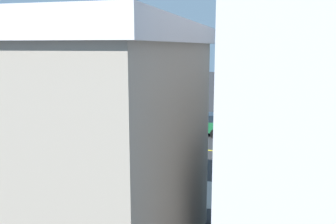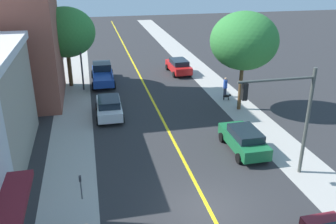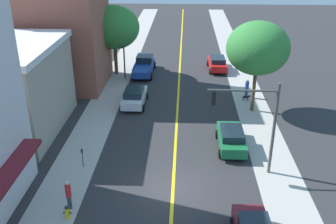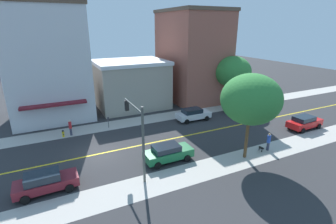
{
  "view_description": "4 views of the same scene",
  "coord_description": "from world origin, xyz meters",
  "px_view_note": "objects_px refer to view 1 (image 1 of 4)",
  "views": [
    {
      "loc": [
        -22.08,
        0.82,
        6.41
      ],
      "look_at": [
        0.98,
        6.63,
        2.13
      ],
      "focal_mm": 39.42,
      "sensor_mm": 36.0,
      "label": 1
    },
    {
      "loc": [
        -5.2,
        -14.05,
        11.36
      ],
      "look_at": [
        -0.55,
        6.82,
        2.49
      ],
      "focal_mm": 38.86,
      "sensor_mm": 36.0,
      "label": 2
    },
    {
      "loc": [
        0.59,
        -19.76,
        14.31
      ],
      "look_at": [
        -0.58,
        5.9,
        2.5
      ],
      "focal_mm": 41.37,
      "sensor_mm": 36.0,
      "label": 3
    },
    {
      "loc": [
        22.45,
        -3.7,
        11.73
      ],
      "look_at": [
        -1.71,
        8.04,
        2.53
      ],
      "focal_mm": 26.86,
      "sensor_mm": 36.0,
      "label": 4
    }
  ],
  "objects_px": {
    "pedestrian_blue_shirt": "(89,110)",
    "traffic_light_mast": "(242,78)",
    "pedestrian_red_shirt": "(328,174)",
    "small_dog": "(97,118)",
    "green_sedan_right_curb": "(197,123)",
    "parking_meter": "(226,170)",
    "white_sedan_left_curb": "(43,144)",
    "street_tree_right_corner": "(121,55)"
  },
  "relations": [
    {
      "from": "traffic_light_mast",
      "to": "green_sedan_right_curb",
      "type": "distance_m",
      "value": 4.63
    },
    {
      "from": "parking_meter",
      "to": "white_sedan_left_curb",
      "type": "relative_size",
      "value": 0.3
    },
    {
      "from": "traffic_light_mast",
      "to": "pedestrian_red_shirt",
      "type": "xyz_separation_m",
      "value": [
        -10.79,
        -4.27,
        -3.13
      ]
    },
    {
      "from": "green_sedan_right_curb",
      "to": "pedestrian_red_shirt",
      "type": "bearing_deg",
      "value": 126.39
    },
    {
      "from": "street_tree_right_corner",
      "to": "white_sedan_left_curb",
      "type": "bearing_deg",
      "value": 175.99
    },
    {
      "from": "green_sedan_right_curb",
      "to": "pedestrian_blue_shirt",
      "type": "distance_m",
      "value": 10.16
    },
    {
      "from": "pedestrian_red_shirt",
      "to": "small_dog",
      "type": "relative_size",
      "value": 2.54
    },
    {
      "from": "small_dog",
      "to": "street_tree_right_corner",
      "type": "bearing_deg",
      "value": -76.67
    },
    {
      "from": "street_tree_right_corner",
      "to": "small_dog",
      "type": "xyz_separation_m",
      "value": [
        -0.19,
        2.24,
        -5.32
      ]
    },
    {
      "from": "green_sedan_right_curb",
      "to": "white_sedan_left_curb",
      "type": "xyz_separation_m",
      "value": [
        -8.04,
        7.56,
        0.01
      ]
    },
    {
      "from": "parking_meter",
      "to": "green_sedan_right_curb",
      "type": "bearing_deg",
      "value": 16.61
    },
    {
      "from": "street_tree_right_corner",
      "to": "pedestrian_blue_shirt",
      "type": "relative_size",
      "value": 4.35
    },
    {
      "from": "parking_meter",
      "to": "pedestrian_red_shirt",
      "type": "distance_m",
      "value": 4.35
    },
    {
      "from": "parking_meter",
      "to": "traffic_light_mast",
      "type": "xyz_separation_m",
      "value": [
        11.09,
        -0.07,
        3.23
      ]
    },
    {
      "from": "green_sedan_right_curb",
      "to": "white_sedan_left_curb",
      "type": "relative_size",
      "value": 0.99
    },
    {
      "from": "parking_meter",
      "to": "pedestrian_red_shirt",
      "type": "bearing_deg",
      "value": -86.03
    },
    {
      "from": "pedestrian_red_shirt",
      "to": "small_dog",
      "type": "xyz_separation_m",
      "value": [
        12.29,
        16.44,
        -0.64
      ]
    },
    {
      "from": "white_sedan_left_curb",
      "to": "small_dog",
      "type": "bearing_deg",
      "value": -80.61
    },
    {
      "from": "traffic_light_mast",
      "to": "pedestrian_blue_shirt",
      "type": "bearing_deg",
      "value": -97.06
    },
    {
      "from": "white_sedan_left_curb",
      "to": "pedestrian_red_shirt",
      "type": "xyz_separation_m",
      "value": [
        -1.87,
        -14.94,
        0.17
      ]
    },
    {
      "from": "street_tree_right_corner",
      "to": "parking_meter",
      "type": "xyz_separation_m",
      "value": [
        -12.78,
        -9.86,
        -4.78
      ]
    },
    {
      "from": "traffic_light_mast",
      "to": "pedestrian_red_shirt",
      "type": "distance_m",
      "value": 12.02
    },
    {
      "from": "traffic_light_mast",
      "to": "pedestrian_blue_shirt",
      "type": "height_order",
      "value": "traffic_light_mast"
    },
    {
      "from": "parking_meter",
      "to": "pedestrian_blue_shirt",
      "type": "height_order",
      "value": "pedestrian_blue_shirt"
    },
    {
      "from": "parking_meter",
      "to": "small_dog",
      "type": "relative_size",
      "value": 1.87
    },
    {
      "from": "pedestrian_blue_shirt",
      "to": "pedestrian_red_shirt",
      "type": "distance_m",
      "value": 21.23
    },
    {
      "from": "parking_meter",
      "to": "pedestrian_blue_shirt",
      "type": "xyz_separation_m",
      "value": [
        12.7,
        12.9,
        0.07
      ]
    },
    {
      "from": "white_sedan_left_curb",
      "to": "small_dog",
      "type": "distance_m",
      "value": 10.54
    },
    {
      "from": "street_tree_right_corner",
      "to": "parking_meter",
      "type": "height_order",
      "value": "street_tree_right_corner"
    },
    {
      "from": "green_sedan_right_curb",
      "to": "pedestrian_red_shirt",
      "type": "xyz_separation_m",
      "value": [
        -9.91,
        -7.38,
        0.17
      ]
    },
    {
      "from": "small_dog",
      "to": "parking_meter",
      "type": "bearing_deg",
      "value": -127.65
    },
    {
      "from": "parking_meter",
      "to": "white_sedan_left_curb",
      "type": "distance_m",
      "value": 10.83
    },
    {
      "from": "traffic_light_mast",
      "to": "white_sedan_left_curb",
      "type": "bearing_deg",
      "value": -50.13
    },
    {
      "from": "traffic_light_mast",
      "to": "street_tree_right_corner",
      "type": "bearing_deg",
      "value": -99.68
    },
    {
      "from": "parking_meter",
      "to": "green_sedan_right_curb",
      "type": "height_order",
      "value": "green_sedan_right_curb"
    },
    {
      "from": "pedestrian_red_shirt",
      "to": "traffic_light_mast",
      "type": "bearing_deg",
      "value": -153.15
    },
    {
      "from": "pedestrian_red_shirt",
      "to": "small_dog",
      "type": "distance_m",
      "value": 20.54
    },
    {
      "from": "parking_meter",
      "to": "pedestrian_blue_shirt",
      "type": "bearing_deg",
      "value": 45.45
    },
    {
      "from": "traffic_light_mast",
      "to": "pedestrian_red_shirt",
      "type": "height_order",
      "value": "traffic_light_mast"
    },
    {
      "from": "pedestrian_blue_shirt",
      "to": "traffic_light_mast",
      "type": "bearing_deg",
      "value": 142.7
    },
    {
      "from": "green_sedan_right_curb",
      "to": "pedestrian_red_shirt",
      "type": "relative_size",
      "value": 2.41
    },
    {
      "from": "green_sedan_right_curb",
      "to": "small_dog",
      "type": "relative_size",
      "value": 6.12
    }
  ]
}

